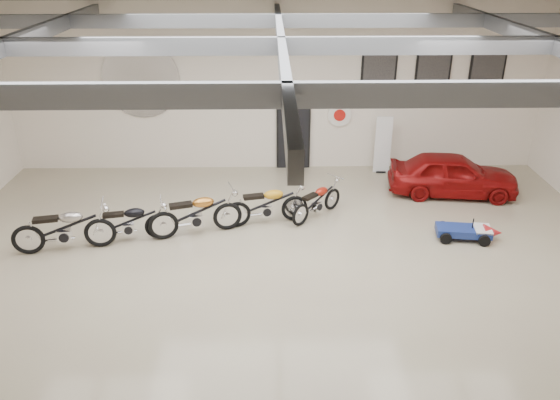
{
  "coord_description": "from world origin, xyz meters",
  "views": [
    {
      "loc": [
        -0.21,
        -10.09,
        6.44
      ],
      "look_at": [
        0.0,
        1.2,
        1.1
      ],
      "focal_mm": 35.0,
      "sensor_mm": 36.0,
      "label": 1
    }
  ],
  "objects_px": {
    "banner_stand": "(383,144)",
    "motorcycle_red": "(317,200)",
    "go_kart": "(469,229)",
    "motorcycle_gold": "(195,213)",
    "vintage_car": "(453,174)",
    "motorcycle_silver": "(63,228)",
    "motorcycle_black": "(128,222)",
    "motorcycle_yellow": "(266,204)"
  },
  "relations": [
    {
      "from": "banner_stand",
      "to": "motorcycle_red",
      "type": "xyz_separation_m",
      "value": [
        -2.23,
        -3.01,
        -0.43
      ]
    },
    {
      "from": "banner_stand",
      "to": "go_kart",
      "type": "distance_m",
      "value": 4.49
    },
    {
      "from": "motorcycle_gold",
      "to": "vintage_car",
      "type": "distance_m",
      "value": 7.25
    },
    {
      "from": "motorcycle_silver",
      "to": "motorcycle_black",
      "type": "bearing_deg",
      "value": 5.24
    },
    {
      "from": "banner_stand",
      "to": "motorcycle_red",
      "type": "height_order",
      "value": "banner_stand"
    },
    {
      "from": "banner_stand",
      "to": "motorcycle_silver",
      "type": "bearing_deg",
      "value": -146.85
    },
    {
      "from": "banner_stand",
      "to": "motorcycle_red",
      "type": "bearing_deg",
      "value": -122.81
    },
    {
      "from": "banner_stand",
      "to": "vintage_car",
      "type": "relative_size",
      "value": 0.52
    },
    {
      "from": "banner_stand",
      "to": "motorcycle_yellow",
      "type": "distance_m",
      "value": 4.88
    },
    {
      "from": "motorcycle_black",
      "to": "motorcycle_gold",
      "type": "xyz_separation_m",
      "value": [
        1.55,
        0.32,
        0.07
      ]
    },
    {
      "from": "motorcycle_gold",
      "to": "go_kart",
      "type": "xyz_separation_m",
      "value": [
        6.54,
        -0.37,
        -0.3
      ]
    },
    {
      "from": "motorcycle_silver",
      "to": "motorcycle_red",
      "type": "xyz_separation_m",
      "value": [
        5.9,
        1.58,
        -0.11
      ]
    },
    {
      "from": "motorcycle_silver",
      "to": "motorcycle_black",
      "type": "height_order",
      "value": "motorcycle_silver"
    },
    {
      "from": "motorcycle_gold",
      "to": "motorcycle_red",
      "type": "distance_m",
      "value": 3.12
    },
    {
      "from": "motorcycle_yellow",
      "to": "motorcycle_red",
      "type": "relative_size",
      "value": 1.16
    },
    {
      "from": "motorcycle_black",
      "to": "motorcycle_yellow",
      "type": "xyz_separation_m",
      "value": [
        3.25,
        0.85,
        0.03
      ]
    },
    {
      "from": "motorcycle_gold",
      "to": "motorcycle_black",
      "type": "bearing_deg",
      "value": 174.61
    },
    {
      "from": "motorcycle_gold",
      "to": "go_kart",
      "type": "bearing_deg",
      "value": -20.2
    },
    {
      "from": "motorcycle_yellow",
      "to": "banner_stand",
      "type": "bearing_deg",
      "value": 30.56
    },
    {
      "from": "banner_stand",
      "to": "motorcycle_black",
      "type": "distance_m",
      "value": 7.98
    },
    {
      "from": "motorcycle_black",
      "to": "go_kart",
      "type": "relative_size",
      "value": 1.27
    },
    {
      "from": "banner_stand",
      "to": "motorcycle_yellow",
      "type": "relative_size",
      "value": 0.86
    },
    {
      "from": "motorcycle_black",
      "to": "vintage_car",
      "type": "relative_size",
      "value": 0.56
    },
    {
      "from": "motorcycle_red",
      "to": "motorcycle_yellow",
      "type": "bearing_deg",
      "value": 149.05
    },
    {
      "from": "motorcycle_silver",
      "to": "motorcycle_gold",
      "type": "distance_m",
      "value": 3.0
    },
    {
      "from": "motorcycle_silver",
      "to": "motorcycle_red",
      "type": "distance_m",
      "value": 6.11
    },
    {
      "from": "motorcycle_yellow",
      "to": "motorcycle_black",
      "type": "bearing_deg",
      "value": -178.26
    },
    {
      "from": "motorcycle_yellow",
      "to": "go_kart",
      "type": "distance_m",
      "value": 4.93
    },
    {
      "from": "banner_stand",
      "to": "motorcycle_yellow",
      "type": "xyz_separation_m",
      "value": [
        -3.53,
        -3.35,
        -0.36
      ]
    },
    {
      "from": "motorcycle_gold",
      "to": "motorcycle_silver",
      "type": "bearing_deg",
      "value": 176.81
    },
    {
      "from": "motorcycle_gold",
      "to": "go_kart",
      "type": "distance_m",
      "value": 6.55
    },
    {
      "from": "motorcycle_yellow",
      "to": "vintage_car",
      "type": "relative_size",
      "value": 0.6
    },
    {
      "from": "go_kart",
      "to": "banner_stand",
      "type": "bearing_deg",
      "value": 115.34
    },
    {
      "from": "motorcycle_black",
      "to": "motorcycle_red",
      "type": "xyz_separation_m",
      "value": [
        4.55,
        1.18,
        -0.04
      ]
    },
    {
      "from": "motorcycle_red",
      "to": "banner_stand",
      "type": "bearing_deg",
      "value": 8.08
    },
    {
      "from": "motorcycle_red",
      "to": "go_kart",
      "type": "distance_m",
      "value": 3.76
    },
    {
      "from": "motorcycle_silver",
      "to": "motorcycle_red",
      "type": "height_order",
      "value": "motorcycle_silver"
    },
    {
      "from": "go_kart",
      "to": "vintage_car",
      "type": "distance_m",
      "value": 2.65
    },
    {
      "from": "motorcycle_red",
      "to": "go_kart",
      "type": "xyz_separation_m",
      "value": [
        3.54,
        -1.23,
        -0.19
      ]
    },
    {
      "from": "banner_stand",
      "to": "motorcycle_silver",
      "type": "relative_size",
      "value": 0.81
    },
    {
      "from": "motorcycle_silver",
      "to": "banner_stand",
      "type": "bearing_deg",
      "value": 18.44
    },
    {
      "from": "motorcycle_red",
      "to": "go_kart",
      "type": "bearing_deg",
      "value": -64.59
    }
  ]
}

